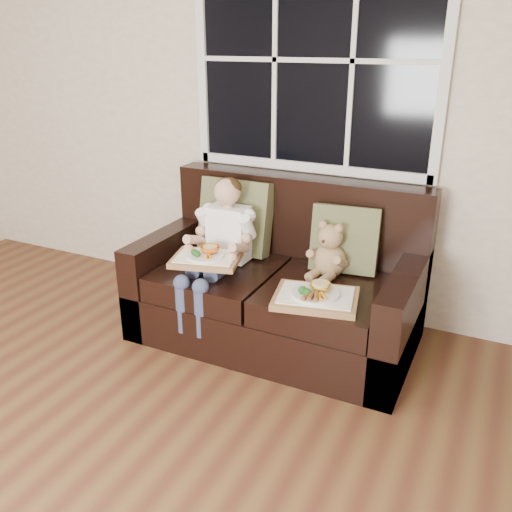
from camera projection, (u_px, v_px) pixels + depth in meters
The scene contains 8 objects.
window_back at pixel (313, 60), 3.29m from camera, with size 1.62×0.04×1.37m.
loveseat at pixel (279, 289), 3.40m from camera, with size 1.70×0.92×0.96m.
pillow_left at pixel (236, 216), 3.54m from camera, with size 0.48×0.22×0.49m.
pillow_right at pixel (345, 239), 3.26m from camera, with size 0.42×0.23×0.41m.
child at pixel (221, 238), 3.32m from camera, with size 0.37×0.59×0.83m.
teddy_bear at pixel (329, 254), 3.21m from camera, with size 0.22×0.27×0.34m.
tray_left at pixel (206, 257), 3.19m from camera, with size 0.45×0.39×0.09m.
tray_right at pixel (316, 297), 2.92m from camera, with size 0.51×0.43×0.10m.
Camera 1 is at (2.00, -0.82, 1.78)m, focal length 38.00 mm.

